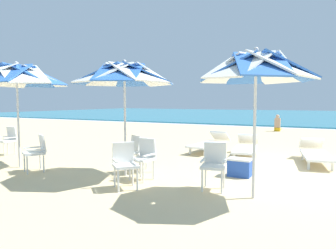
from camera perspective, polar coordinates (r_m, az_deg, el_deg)
ground_plane at (r=7.98m, az=25.73°, el=-8.03°), size 80.00×80.00×0.00m
sea at (r=38.58m, az=26.96°, el=1.48°), size 80.00×36.00×0.10m
surf_foam at (r=20.31m, az=26.67°, el=-0.78°), size 80.00×0.70×0.01m
beach_umbrella_0 at (r=5.37m, az=15.90°, el=9.83°), size 1.98×1.98×2.54m
plastic_chair_0 at (r=5.87m, az=8.50°, el=-7.03°), size 0.51×0.54×0.87m
beach_umbrella_1 at (r=6.83m, az=-8.03°, el=9.01°), size 2.24×2.24×2.55m
plastic_chair_1 at (r=7.21m, az=-5.10°, el=-4.88°), size 0.61×0.62×0.87m
plastic_chair_2 at (r=5.94m, az=-7.96°, el=-6.88°), size 0.63×0.63×0.87m
plastic_chair_3 at (r=6.54m, az=-4.50°, el=-5.82°), size 0.49×0.51×0.87m
beach_umbrella_2 at (r=8.47m, az=-26.16°, el=8.00°), size 2.37×2.37×2.62m
plastic_chair_4 at (r=7.85m, az=-23.07°, el=-4.45°), size 0.60×0.62×0.87m
plastic_chair_6 at (r=10.65m, az=-27.43°, el=-2.36°), size 0.46×0.48×0.87m
sun_lounger_1 at (r=9.07m, az=25.54°, el=-4.76°), size 0.97×2.22×0.62m
sun_lounger_2 at (r=9.50m, az=14.18°, el=-4.07°), size 0.94×2.22×0.62m
sun_lounger_3 at (r=10.24m, az=7.67°, el=-3.38°), size 0.85×2.20×0.62m
cooler_box at (r=7.01m, az=13.08°, el=-7.70°), size 0.50×0.34×0.40m
beachgoer_seated at (r=18.13m, az=19.60°, el=-0.22°), size 0.30×0.93×0.92m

